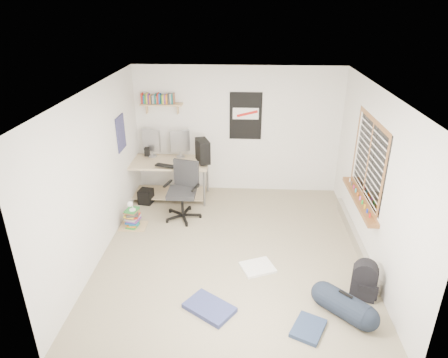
# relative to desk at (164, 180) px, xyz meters

# --- Properties ---
(floor) EXTENTS (4.00, 4.50, 0.01)m
(floor) POSITION_rel_desk_xyz_m (1.42, -1.76, -0.37)
(floor) COLOR gray
(floor) RESTS_ON ground
(ceiling) EXTENTS (4.00, 4.50, 0.01)m
(ceiling) POSITION_rel_desk_xyz_m (1.42, -1.76, 2.14)
(ceiling) COLOR white
(ceiling) RESTS_ON ground
(back_wall) EXTENTS (4.00, 0.01, 2.50)m
(back_wall) POSITION_rel_desk_xyz_m (1.42, 0.50, 0.89)
(back_wall) COLOR silver
(back_wall) RESTS_ON ground
(left_wall) EXTENTS (0.01, 4.50, 2.50)m
(left_wall) POSITION_rel_desk_xyz_m (-0.59, -1.76, 0.89)
(left_wall) COLOR silver
(left_wall) RESTS_ON ground
(right_wall) EXTENTS (0.01, 4.50, 2.50)m
(right_wall) POSITION_rel_desk_xyz_m (3.42, -1.76, 0.89)
(right_wall) COLOR silver
(right_wall) RESTS_ON ground
(desk) EXTENTS (1.93, 1.43, 0.81)m
(desk) POSITION_rel_desk_xyz_m (0.00, 0.00, 0.00)
(desk) COLOR tan
(desk) RESTS_ON floor
(monitor_left) EXTENTS (0.40, 0.24, 0.44)m
(monitor_left) POSITION_rel_desk_xyz_m (-0.25, 0.24, 0.66)
(monitor_left) COLOR #B0B0B5
(monitor_left) RESTS_ON desk
(monitor_right) EXTENTS (0.39, 0.24, 0.42)m
(monitor_right) POSITION_rel_desk_xyz_m (0.31, 0.24, 0.65)
(monitor_right) COLOR #A1A0A5
(monitor_right) RESTS_ON desk
(pc_tower) EXTENTS (0.33, 0.45, 0.43)m
(pc_tower) POSITION_rel_desk_xyz_m (0.79, -0.06, 0.66)
(pc_tower) COLOR black
(pc_tower) RESTS_ON desk
(keyboard) EXTENTS (0.40, 0.24, 0.02)m
(keyboard) POSITION_rel_desk_xyz_m (0.12, -0.33, 0.45)
(keyboard) COLOR black
(keyboard) RESTS_ON desk
(speaker_left) EXTENTS (0.09, 0.09, 0.17)m
(speaker_left) POSITION_rel_desk_xyz_m (-0.33, 0.17, 0.53)
(speaker_left) COLOR black
(speaker_left) RESTS_ON desk
(speaker_right) EXTENTS (0.11, 0.11, 0.19)m
(speaker_right) POSITION_rel_desk_xyz_m (0.77, 0.05, 0.54)
(speaker_right) COLOR black
(speaker_right) RESTS_ON desk
(office_chair) EXTENTS (0.84, 0.84, 1.04)m
(office_chair) POSITION_rel_desk_xyz_m (0.48, -0.78, 0.12)
(office_chair) COLOR black
(office_chair) RESTS_ON floor
(wall_shelf) EXTENTS (0.80, 0.22, 0.24)m
(wall_shelf) POSITION_rel_desk_xyz_m (-0.03, 0.38, 1.42)
(wall_shelf) COLOR tan
(wall_shelf) RESTS_ON back_wall
(poster_back_wall) EXTENTS (0.62, 0.03, 0.92)m
(poster_back_wall) POSITION_rel_desk_xyz_m (1.57, 0.47, 1.19)
(poster_back_wall) COLOR black
(poster_back_wall) RESTS_ON back_wall
(poster_left_wall) EXTENTS (0.02, 0.42, 0.60)m
(poster_left_wall) POSITION_rel_desk_xyz_m (-0.57, -0.56, 1.14)
(poster_left_wall) COLOR navy
(poster_left_wall) RESTS_ON left_wall
(window) EXTENTS (0.10, 1.50, 1.26)m
(window) POSITION_rel_desk_xyz_m (3.37, -1.46, 1.08)
(window) COLOR brown
(window) RESTS_ON right_wall
(baseboard_heater) EXTENTS (0.08, 2.50, 0.18)m
(baseboard_heater) POSITION_rel_desk_xyz_m (3.37, -1.46, -0.28)
(baseboard_heater) COLOR #B7B2A8
(baseboard_heater) RESTS_ON floor
(backpack) EXTENTS (0.38, 0.34, 0.43)m
(backpack) POSITION_rel_desk_xyz_m (3.17, -2.71, -0.16)
(backpack) COLOR black
(backpack) RESTS_ON floor
(duffel_bag) EXTENTS (0.44, 0.44, 0.62)m
(duffel_bag) POSITION_rel_desk_xyz_m (2.84, -3.10, -0.22)
(duffel_bag) COLOR black
(duffel_bag) RESTS_ON floor
(tshirt) EXTENTS (0.56, 0.53, 0.04)m
(tshirt) POSITION_rel_desk_xyz_m (1.80, -2.21, -0.34)
(tshirt) COLOR silver
(tshirt) RESTS_ON floor
(jeans_a) EXTENTS (0.72, 0.66, 0.07)m
(jeans_a) POSITION_rel_desk_xyz_m (1.17, -3.10, -0.33)
(jeans_a) COLOR navy
(jeans_a) RESTS_ON floor
(jeans_b) EXTENTS (0.49, 0.54, 0.06)m
(jeans_b) POSITION_rel_desk_xyz_m (2.38, -3.37, -0.34)
(jeans_b) COLOR #212F4C
(jeans_b) RESTS_ON floor
(book_stack) EXTENTS (0.56, 0.51, 0.31)m
(book_stack) POSITION_rel_desk_xyz_m (-0.33, -1.14, -0.21)
(book_stack) COLOR brown
(book_stack) RESTS_ON floor
(desk_lamp) EXTENTS (0.16, 0.20, 0.18)m
(desk_lamp) POSITION_rel_desk_xyz_m (-0.31, -1.16, 0.02)
(desk_lamp) COLOR silver
(desk_lamp) RESTS_ON book_stack
(subwoofer) EXTENTS (0.28, 0.28, 0.28)m
(subwoofer) POSITION_rel_desk_xyz_m (-0.31, -0.26, -0.22)
(subwoofer) COLOR black
(subwoofer) RESTS_ON floor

